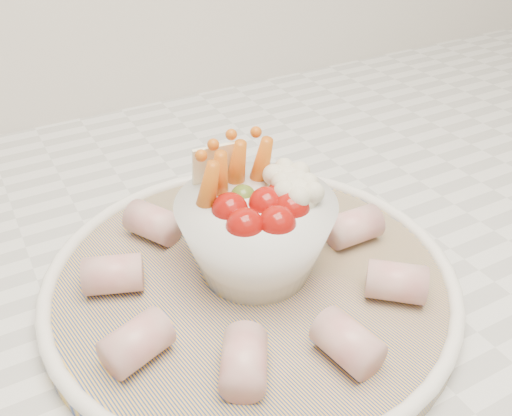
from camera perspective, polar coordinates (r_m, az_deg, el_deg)
serving_platter at (r=0.47m, az=-0.53°, el=-7.22°), size 0.38×0.38×0.02m
veggie_bowl at (r=0.45m, az=0.07°, el=-2.05°), size 0.13×0.13×0.11m
cured_meat_rolls at (r=0.46m, az=-0.55°, el=-5.41°), size 0.26×0.27×0.03m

